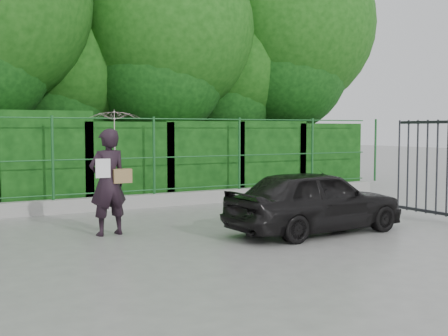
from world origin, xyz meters
TOP-DOWN VIEW (x-y plane):
  - ground at (0.00, 0.00)m, footprint 80.00×80.00m
  - kerb at (0.00, 4.50)m, footprint 14.00×0.25m
  - fence at (0.22, 4.50)m, footprint 14.13×0.06m
  - hedge at (-0.16, 5.50)m, footprint 14.20×1.20m
  - trees at (1.14, 7.74)m, footprint 17.10×6.15m
  - woman at (-1.52, 1.63)m, footprint 0.93×0.85m
  - car at (1.64, 0.08)m, footprint 3.37×1.50m

SIDE VIEW (x-z plane):
  - ground at x=0.00m, z-range 0.00..0.00m
  - kerb at x=0.00m, z-range 0.00..0.30m
  - car at x=1.64m, z-range 0.00..1.13m
  - hedge at x=-0.16m, z-range -0.07..2.15m
  - fence at x=0.22m, z-range 0.30..2.10m
  - woman at x=-1.52m, z-range 0.27..2.42m
  - trees at x=1.14m, z-range 0.58..8.66m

